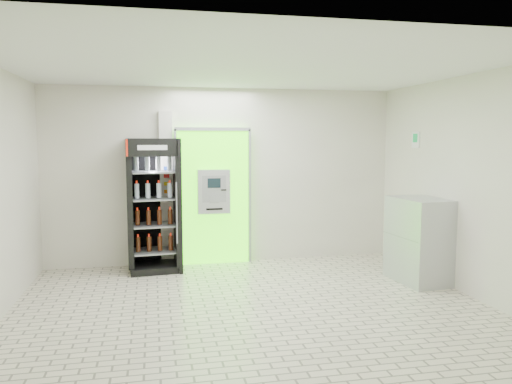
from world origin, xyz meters
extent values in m
plane|color=beige|center=(0.00, 0.00, 0.00)|extent=(6.00, 6.00, 0.00)
plane|color=silver|center=(0.00, 2.50, 1.50)|extent=(6.00, 0.00, 6.00)
plane|color=silver|center=(0.00, -2.50, 1.50)|extent=(6.00, 0.00, 6.00)
plane|color=silver|center=(3.00, 0.00, 1.50)|extent=(0.00, 5.00, 5.00)
plane|color=white|center=(0.00, 0.00, 3.00)|extent=(6.00, 6.00, 0.00)
cube|color=#4BFF0E|center=(-0.20, 2.43, 1.15)|extent=(1.20, 0.12, 2.30)
cube|color=gray|center=(-0.20, 2.36, 2.30)|extent=(1.28, 0.04, 0.06)
cube|color=gray|center=(-0.83, 2.36, 1.15)|extent=(0.04, 0.04, 2.30)
cube|color=gray|center=(0.43, 2.36, 1.15)|extent=(0.04, 0.04, 2.30)
cube|color=black|center=(-0.10, 2.38, 0.50)|extent=(0.62, 0.01, 0.67)
cube|color=black|center=(-0.54, 2.38, 1.98)|extent=(0.22, 0.01, 0.18)
cube|color=#B0B3B8|center=(-0.20, 2.32, 1.25)|extent=(0.55, 0.12, 0.75)
cube|color=black|center=(-0.20, 2.25, 1.40)|extent=(0.22, 0.01, 0.16)
cube|color=gray|center=(-0.20, 2.25, 1.12)|extent=(0.16, 0.01, 0.12)
cube|color=black|center=(-0.04, 2.25, 1.28)|extent=(0.09, 0.01, 0.02)
cube|color=black|center=(-0.20, 2.25, 0.96)|extent=(0.28, 0.01, 0.03)
cube|color=silver|center=(-0.98, 2.45, 1.30)|extent=(0.22, 0.10, 2.60)
cube|color=#193FB2|center=(-0.98, 2.40, 1.65)|extent=(0.09, 0.01, 0.06)
cube|color=red|center=(-0.98, 2.40, 1.52)|extent=(0.09, 0.01, 0.06)
cube|color=yellow|center=(-0.98, 2.40, 1.39)|extent=(0.09, 0.01, 0.06)
cube|color=orange|center=(-0.98, 2.40, 1.26)|extent=(0.09, 0.01, 0.06)
cube|color=red|center=(-0.98, 2.40, 1.13)|extent=(0.09, 0.01, 0.06)
cube|color=black|center=(-1.20, 2.13, 1.07)|extent=(0.87, 0.80, 2.14)
cube|color=black|center=(-1.20, 2.46, 1.07)|extent=(0.80, 0.13, 2.14)
cube|color=#B11B09|center=(-1.20, 1.76, 2.00)|extent=(0.78, 0.08, 0.26)
cube|color=white|center=(-1.20, 1.76, 2.00)|extent=(0.45, 0.05, 0.07)
cube|color=black|center=(-1.20, 2.13, 0.05)|extent=(0.87, 0.80, 0.11)
cylinder|color=gray|center=(-0.85, 1.74, 0.99)|extent=(0.03, 0.03, 0.96)
cube|color=gray|center=(-1.20, 2.13, 0.32)|extent=(0.73, 0.68, 0.02)
cube|color=gray|center=(-1.20, 2.13, 0.75)|extent=(0.73, 0.68, 0.02)
cube|color=gray|center=(-1.20, 2.13, 1.18)|extent=(0.73, 0.68, 0.02)
cube|color=gray|center=(-1.20, 2.13, 1.61)|extent=(0.73, 0.68, 0.02)
cube|color=#B0B3B8|center=(2.67, 0.65, 0.63)|extent=(0.71, 1.00, 1.26)
cube|color=gray|center=(2.36, 0.65, 0.69)|extent=(0.09, 0.92, 0.01)
cube|color=white|center=(2.99, 1.40, 2.12)|extent=(0.02, 0.22, 0.26)
cube|color=#0C8C41|center=(2.98, 1.40, 2.15)|extent=(0.00, 0.14, 0.14)
camera|label=1|loc=(-1.20, -6.03, 2.12)|focal=35.00mm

